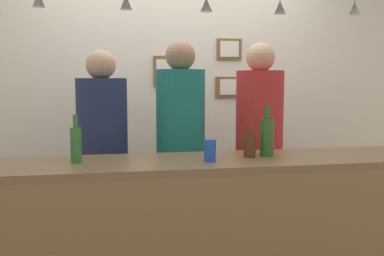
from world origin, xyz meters
TOP-DOWN VIEW (x-y plane):
  - back_wall at (0.00, 1.10)m, footprint 4.40×0.06m
  - bar_counter at (0.00, -0.51)m, footprint 2.70×0.55m
  - hanging_wineglass_left at (-0.43, -0.28)m, footprint 0.07×0.07m
  - hanging_wineglass_center_left at (0.01, -0.28)m, footprint 0.07×0.07m
  - hanging_wineglass_center at (0.45, -0.27)m, footprint 0.07×0.07m
  - hanging_wineglass_center_right at (0.89, -0.33)m, footprint 0.07×0.07m
  - person_left_navy_shirt at (-0.58, 0.28)m, footprint 0.34×0.34m
  - person_middle_teal_shirt at (-0.05, 0.28)m, footprint 0.34×0.34m
  - person_right_red_shirt at (0.53, 0.28)m, footprint 0.34×0.34m
  - bottle_beer_brown_stubby at (0.26, -0.33)m, footprint 0.07×0.07m
  - bottle_beer_green_import at (-0.72, -0.32)m, footprint 0.06×0.06m
  - bottle_champagne_green at (0.37, -0.31)m, footprint 0.08×0.08m
  - drink_can at (-0.00, -0.43)m, footprint 0.07×0.07m
  - picture_frame_crest at (-0.06, 1.06)m, footprint 0.18×0.02m
  - picture_frame_lower_pair at (0.54, 1.06)m, footprint 0.30×0.02m
  - picture_frame_upper_small at (0.51, 1.06)m, footprint 0.22×0.02m

SIDE VIEW (x-z plane):
  - bar_counter at x=0.00m, z-range 0.18..1.23m
  - person_left_navy_shirt at x=-0.58m, z-range 0.18..1.87m
  - person_right_red_shirt at x=0.53m, z-range 0.18..1.94m
  - person_middle_teal_shirt at x=-0.05m, z-range 0.19..1.95m
  - drink_can at x=0.00m, z-range 1.05..1.17m
  - bottle_beer_brown_stubby at x=0.26m, z-range 1.03..1.21m
  - bottle_beer_green_import at x=-0.72m, z-range 1.02..1.28m
  - bottle_champagne_green at x=0.37m, z-range 1.02..1.32m
  - back_wall at x=0.00m, z-range 0.00..2.60m
  - picture_frame_lower_pair at x=0.54m, z-range 1.34..1.52m
  - picture_frame_crest at x=-0.06m, z-range 1.44..1.70m
  - picture_frame_upper_small at x=0.51m, z-range 1.67..1.85m
  - hanging_wineglass_left at x=-0.43m, z-range 1.85..1.98m
  - hanging_wineglass_center_left at x=0.01m, z-range 1.85..1.98m
  - hanging_wineglass_center at x=0.45m, z-range 1.85..1.98m
  - hanging_wineglass_center_right at x=0.89m, z-range 1.85..1.98m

